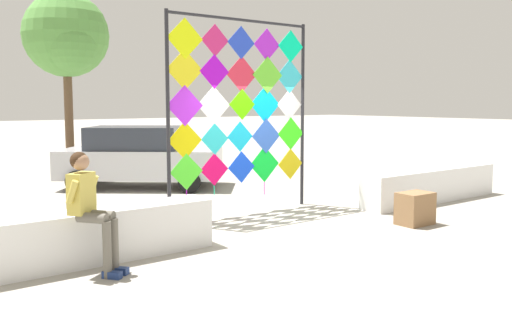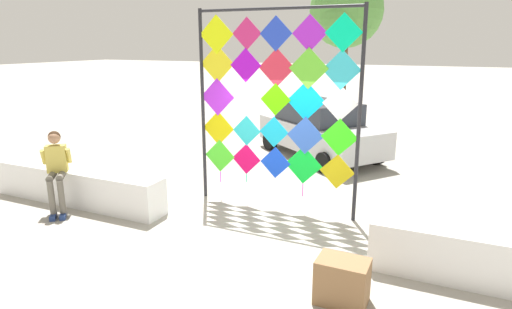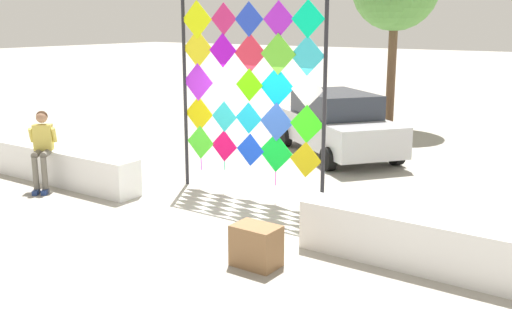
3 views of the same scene
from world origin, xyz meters
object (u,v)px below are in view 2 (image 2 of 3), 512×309
seated_vendor (56,166)px  parked_car (320,129)px  cardboard_box_large (342,281)px  tree_broadleaf (345,13)px  kite_display_rack (275,97)px

seated_vendor → parked_car: 6.99m
parked_car → cardboard_box_large: parked_car is taller
parked_car → tree_broadleaf: (-0.45, 4.38, 3.41)m
cardboard_box_large → tree_broadleaf: 12.19m
parked_car → cardboard_box_large: (2.27, -6.83, -0.51)m
kite_display_rack → tree_broadleaf: 8.85m
cardboard_box_large → tree_broadleaf: size_ratio=0.11×
seated_vendor → cardboard_box_large: 5.70m
kite_display_rack → cardboard_box_large: kite_display_rack is taller
kite_display_rack → parked_car: size_ratio=0.89×
parked_car → seated_vendor: bearing=-118.6°
kite_display_rack → tree_broadleaf: (-0.73, 8.59, 2.01)m
kite_display_rack → parked_car: 4.44m
seated_vendor → tree_broadleaf: bearing=74.6°
parked_car → tree_broadleaf: bearing=95.8°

